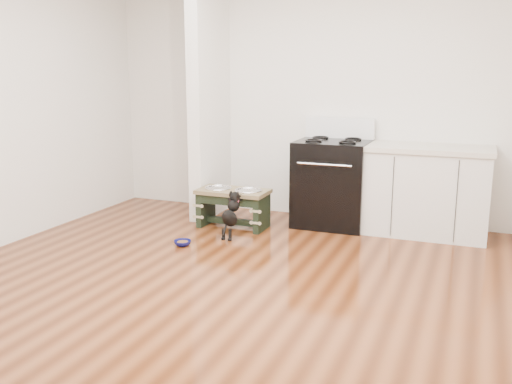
# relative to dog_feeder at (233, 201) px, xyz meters

# --- Properties ---
(ground) EXTENTS (5.00, 5.00, 0.00)m
(ground) POSITION_rel_dog_feeder_xyz_m (0.71, -1.67, -0.29)
(ground) COLOR #451F0C
(ground) RESTS_ON ground
(room_shell) EXTENTS (5.00, 5.00, 5.00)m
(room_shell) POSITION_rel_dog_feeder_xyz_m (0.71, -1.67, 1.33)
(room_shell) COLOR silver
(room_shell) RESTS_ON ground
(partition_wall) EXTENTS (0.15, 0.80, 2.70)m
(partition_wall) POSITION_rel_dog_feeder_xyz_m (-0.47, 0.43, 1.06)
(partition_wall) COLOR silver
(partition_wall) RESTS_ON ground
(oven_range) EXTENTS (0.76, 0.69, 1.14)m
(oven_range) POSITION_rel_dog_feeder_xyz_m (0.96, 0.49, 0.19)
(oven_range) COLOR black
(oven_range) RESTS_ON ground
(cabinet_run) EXTENTS (1.24, 0.64, 0.91)m
(cabinet_run) POSITION_rel_dog_feeder_xyz_m (1.94, 0.51, 0.16)
(cabinet_run) COLOR silver
(cabinet_run) RESTS_ON ground
(dog_feeder) EXTENTS (0.75, 0.40, 0.43)m
(dog_feeder) POSITION_rel_dog_feeder_xyz_m (0.00, 0.00, 0.00)
(dog_feeder) COLOR black
(dog_feeder) RESTS_ON ground
(puppy) EXTENTS (0.13, 0.39, 0.46)m
(puppy) POSITION_rel_dog_feeder_xyz_m (0.13, -0.35, -0.04)
(puppy) COLOR black
(puppy) RESTS_ON ground
(floor_bowl) EXTENTS (0.21, 0.21, 0.05)m
(floor_bowl) POSITION_rel_dog_feeder_xyz_m (-0.19, -0.78, -0.27)
(floor_bowl) COLOR #0B0E51
(floor_bowl) RESTS_ON ground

